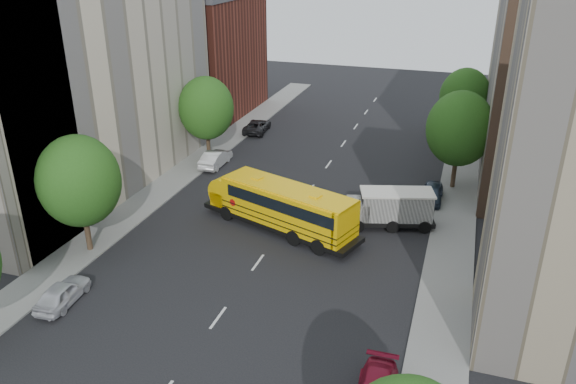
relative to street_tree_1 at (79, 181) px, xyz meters
The scene contains 19 objects.
ground 12.71m from the street_tree_1, 19.98° to the left, with size 120.00×120.00×0.00m, color black.
sidewalk_left 10.26m from the street_tree_1, 93.18° to the left, with size 3.00×80.00×0.12m, color slate.
sidewalk_right 24.72m from the street_tree_1, 21.80° to the left, with size 3.00×80.00×0.12m, color slate.
lane_markings 18.48m from the street_tree_1, 51.84° to the left, with size 0.15×64.00×0.01m, color silver.
building_left_cream 13.21m from the street_tree_1, 124.99° to the left, with size 10.00×26.00×20.00m, color beige.
building_left_redbrick 32.79m from the street_tree_1, 102.34° to the left, with size 10.00×15.00×13.00m, color maroon.
building_right_far 37.86m from the street_tree_1, 39.61° to the left, with size 10.00×22.00×18.00m, color tan.
building_right_sidewall 32.04m from the street_tree_1, 24.15° to the left, with size 10.10×0.30×18.00m, color brown.
street_tree_1 is the anchor object (origin of this frame).
street_tree_2 18.00m from the street_tree_1, 90.00° to the left, with size 4.99×4.99×7.71m.
street_tree_4 28.43m from the street_tree_1, 39.29° to the left, with size 5.25×5.25×8.10m.
street_tree_5 37.20m from the street_tree_1, 53.75° to the left, with size 4.86×4.86×7.51m.
school_bus 13.06m from the street_tree_1, 32.28° to the left, with size 12.44×6.69×3.45m.
safari_truck 20.76m from the street_tree_1, 27.98° to the left, with size 6.65×3.87×2.69m.
parked_car_0 7.26m from the street_tree_1, 67.91° to the right, with size 1.55×3.86×1.31m, color silver.
parked_car_1 17.08m from the street_tree_1, 85.15° to the left, with size 1.53×4.39×1.45m, color silver.
parked_car_2 27.25m from the street_tree_1, 87.02° to the left, with size 2.17×4.70×1.31m, color black.
parked_car_4 25.72m from the street_tree_1, 35.69° to the left, with size 1.58×3.92×1.34m, color #2D3C50.
parked_car_5 38.66m from the street_tree_1, 58.98° to the left, with size 1.49×4.26×1.40m, color gray.
Camera 1 is at (11.32, -30.41, 18.56)m, focal length 35.00 mm.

